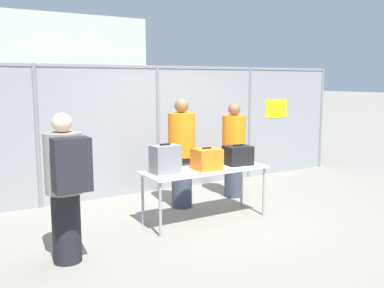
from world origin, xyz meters
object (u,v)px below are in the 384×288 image
object	(u,v)px
inspection_table	(205,173)
security_worker_near	(182,152)
security_worker_far	(234,149)
suitcase_grey	(165,159)
suitcase_black	(238,155)
suitcase_orange	(207,159)
traveler_hooded	(66,182)
utility_trailer	(225,148)

from	to	relation	value
inspection_table	security_worker_near	distance (m)	0.79
security_worker_far	security_worker_near	bearing A→B (deg)	18.69
inspection_table	security_worker_near	size ratio (longest dim) A/B	1.07
suitcase_grey	suitcase_black	world-z (taller)	suitcase_grey
inspection_table	suitcase_grey	xyz separation A→B (m)	(-0.64, 0.04, 0.26)
suitcase_grey	security_worker_far	size ratio (longest dim) A/B	0.25
inspection_table	suitcase_grey	world-z (taller)	suitcase_grey
suitcase_orange	suitcase_grey	bearing A→B (deg)	172.41
traveler_hooded	security_worker_far	xyz separation A→B (m)	(3.27, 1.32, -0.08)
traveler_hooded	suitcase_black	bearing A→B (deg)	-0.49
suitcase_orange	security_worker_near	bearing A→B (deg)	87.33
suitcase_orange	security_worker_near	world-z (taller)	security_worker_near
suitcase_black	security_worker_near	distance (m)	0.94
security_worker_far	inspection_table	bearing A→B (deg)	51.26
suitcase_black	security_worker_far	world-z (taller)	security_worker_far
utility_trailer	security_worker_near	bearing A→B (deg)	-135.83
traveler_hooded	inspection_table	bearing A→B (deg)	2.07
traveler_hooded	security_worker_far	bearing A→B (deg)	11.33
inspection_table	suitcase_black	xyz separation A→B (m)	(0.59, 0.01, 0.21)
inspection_table	suitcase_orange	bearing A→B (deg)	-96.39
suitcase_orange	security_worker_near	size ratio (longest dim) A/B	0.22
suitcase_orange	utility_trailer	distance (m)	4.58
suitcase_grey	security_worker_far	world-z (taller)	security_worker_far
suitcase_orange	traveler_hooded	world-z (taller)	traveler_hooded
suitcase_orange	traveler_hooded	distance (m)	2.18
suitcase_black	suitcase_grey	bearing A→B (deg)	178.18
inspection_table	traveler_hooded	world-z (taller)	traveler_hooded
suitcase_grey	suitcase_orange	distance (m)	0.64
utility_trailer	security_worker_far	bearing A→B (deg)	-122.94
suitcase_black	traveler_hooded	world-z (taller)	traveler_hooded
traveler_hooded	security_worker_near	size ratio (longest dim) A/B	0.97
inspection_table	traveler_hooded	xyz separation A→B (m)	(-2.14, -0.48, 0.23)
suitcase_grey	utility_trailer	world-z (taller)	suitcase_grey
traveler_hooded	security_worker_far	world-z (taller)	traveler_hooded
inspection_table	utility_trailer	distance (m)	4.53
inspection_table	suitcase_orange	world-z (taller)	suitcase_orange
suitcase_grey	security_worker_far	xyz separation A→B (m)	(1.76, 0.79, -0.11)
inspection_table	suitcase_grey	distance (m)	0.69
security_worker_near	security_worker_far	world-z (taller)	security_worker_near
security_worker_far	utility_trailer	xyz separation A→B (m)	(1.73, 2.67, -0.48)
security_worker_near	suitcase_black	bearing A→B (deg)	121.95
inspection_table	suitcase_orange	xyz separation A→B (m)	(-0.00, -0.04, 0.21)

